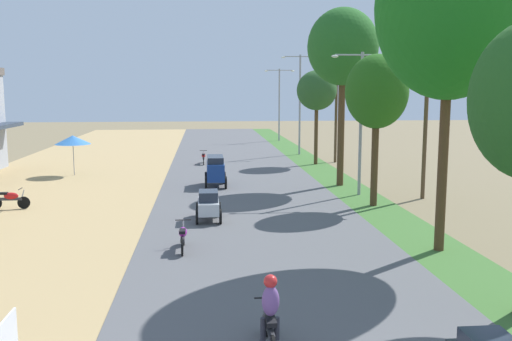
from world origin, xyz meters
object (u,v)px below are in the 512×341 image
utility_pole_near (426,111)px  car_van_blue (215,169)px  vendor_umbrella (73,140)px  streetlamp_near (361,113)px  median_tree_fourth (343,48)px  motorbike_ahead_fourth (203,157)px  parked_motorbike_fourth (10,198)px  motorbike_ahead_third (183,236)px  median_tree_second (450,8)px  car_hatchback_silver (208,204)px  motorbike_ahead_second (270,314)px  median_tree_third (377,93)px  median_tree_fifth (317,91)px  streetlamp_mid (300,98)px  streetlamp_far (279,99)px  utility_pole_far (336,100)px

utility_pole_near → car_van_blue: size_ratio=3.49×
vendor_umbrella → streetlamp_near: bearing=-26.6°
median_tree_fourth → motorbike_ahead_fourth: 14.34m
parked_motorbike_fourth → motorbike_ahead_third: bearing=-42.6°
streetlamp_near → motorbike_ahead_fourth: size_ratio=4.01×
median_tree_second → car_hatchback_silver: (-7.71, 5.04, -7.27)m
streetlamp_near → motorbike_ahead_second: size_ratio=4.01×
median_tree_third → car_van_blue: (-7.24, 5.88, -4.27)m
median_tree_fifth → motorbike_ahead_second: size_ratio=3.74×
median_tree_fourth → utility_pole_near: (3.26, -3.94, -3.30)m
streetlamp_near → motorbike_ahead_fourth: streetlamp_near is taller
utility_pole_near → motorbike_ahead_fourth: (-10.95, 13.74, -3.81)m
parked_motorbike_fourth → median_tree_second: bearing=-26.0°
streetlamp_near → streetlamp_mid: size_ratio=0.88×
motorbike_ahead_third → parked_motorbike_fourth: bearing=137.4°
car_hatchback_silver → motorbike_ahead_fourth: size_ratio=1.11×
vendor_umbrella → car_hatchback_silver: vendor_umbrella is taller
motorbike_ahead_second → median_tree_fourth: bearing=72.2°
streetlamp_near → car_hatchback_silver: 9.92m
motorbike_ahead_fourth → vendor_umbrella: bearing=-150.3°
median_tree_third → median_tree_fourth: bearing=92.3°
median_tree_second → streetlamp_near: bearing=89.6°
median_tree_second → median_tree_fourth: (-0.22, 12.99, -0.32)m
motorbike_ahead_second → motorbike_ahead_third: bearing=105.2°
car_van_blue → motorbike_ahead_second: (0.68, -20.07, -0.17)m
median_tree_third → motorbike_ahead_second: median_tree_third is taller
vendor_umbrella → car_van_blue: 10.14m
median_tree_second → motorbike_ahead_second: 11.85m
streetlamp_far → car_van_blue: size_ratio=3.12×
utility_pole_far → motorbike_ahead_third: bearing=-115.0°
median_tree_second → streetlamp_mid: (0.07, 28.26, -3.26)m
streetlamp_far → motorbike_ahead_second: streetlamp_far is taller
median_tree_fifth → streetlamp_mid: (-0.13, 6.26, -0.58)m
median_tree_third → motorbike_ahead_third: size_ratio=3.87×
streetlamp_mid → utility_pole_near: bearing=-81.2°
streetlamp_mid → utility_pole_near: 19.45m
streetlamp_far → utility_pole_near: 32.03m
median_tree_second → streetlamp_far: median_tree_second is taller
utility_pole_near → motorbike_ahead_second: utility_pole_near is taller
utility_pole_near → utility_pole_far: 14.37m
motorbike_ahead_fourth → streetlamp_far: bearing=66.3°
streetlamp_near → utility_pole_near: (2.97, -1.04, 0.13)m
parked_motorbike_fourth → car_hatchback_silver: 9.46m
vendor_umbrella → streetlamp_near: 18.12m
streetlamp_mid → parked_motorbike_fourth: bearing=-129.7°
car_van_blue → motorbike_ahead_second: bearing=-88.1°
median_tree_fourth → utility_pole_near: median_tree_fourth is taller
median_tree_third → car_hatchback_silver: bearing=-163.1°
motorbike_ahead_third → vendor_umbrella: bearing=113.1°
median_tree_third → motorbike_ahead_third: 11.85m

